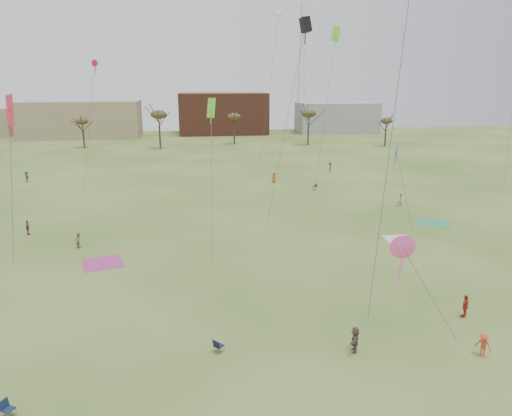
{
  "coord_description": "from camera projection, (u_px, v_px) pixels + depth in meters",
  "views": [
    {
      "loc": [
        -5.09,
        -24.26,
        15.4
      ],
      "look_at": [
        0.0,
        12.0,
        5.5
      ],
      "focal_mm": 33.01,
      "sensor_mm": 36.0,
      "label": 1
    }
  ],
  "objects": [
    {
      "name": "ground",
      "position": [
        284.0,
        350.0,
        27.9
      ],
      "size": [
        260.0,
        260.0,
        0.0
      ],
      "primitive_type": "plane",
      "color": "#355A1C",
      "rests_on": "ground"
    },
    {
      "name": "spectator_fore_a",
      "position": [
        465.0,
        306.0,
        31.56
      ],
      "size": [
        0.97,
        0.92,
        1.61
      ],
      "primitive_type": "imported",
      "rotation": [
        0.0,
        0.0,
        3.86
      ],
      "color": "#9E2C1B",
      "rests_on": "ground"
    },
    {
      "name": "spectator_fore_b",
      "position": [
        79.0,
        240.0,
        44.82
      ],
      "size": [
        0.76,
        0.86,
        1.49
      ],
      "primitive_type": "imported",
      "rotation": [
        0.0,
        0.0,
        1.26
      ],
      "color": "#927B5D",
      "rests_on": "ground"
    },
    {
      "name": "spectator_fore_c",
      "position": [
        355.0,
        339.0,
        27.52
      ],
      "size": [
        1.0,
        1.53,
        1.58
      ],
      "primitive_type": "imported",
      "rotation": [
        0.0,
        0.0,
        4.32
      ],
      "color": "brown",
      "rests_on": "ground"
    },
    {
      "name": "flyer_mid_b",
      "position": [
        483.0,
        345.0,
        27.06
      ],
      "size": [
        1.0,
        1.05,
        1.43
      ],
      "primitive_type": "imported",
      "rotation": [
        0.0,
        0.0,
        5.41
      ],
      "color": "#BA4422",
      "rests_on": "ground"
    },
    {
      "name": "spectator_mid_d",
      "position": [
        28.0,
        228.0,
        48.54
      ],
      "size": [
        0.41,
        0.92,
        1.54
      ],
      "primitive_type": "imported",
      "rotation": [
        0.0,
        0.0,
        1.61
      ],
      "color": "#903C79",
      "rests_on": "ground"
    },
    {
      "name": "spectator_mid_e",
      "position": [
        401.0,
        200.0,
        59.57
      ],
      "size": [
        0.99,
        0.86,
        1.74
      ],
      "primitive_type": "imported",
      "rotation": [
        0.0,
        0.0,
        6.01
      ],
      "color": "silver",
      "rests_on": "ground"
    },
    {
      "name": "flyer_far_a",
      "position": [
        27.0,
        176.0,
        74.31
      ],
      "size": [
        1.06,
        1.6,
        1.65
      ],
      "primitive_type": "imported",
      "rotation": [
        0.0,
        0.0,
        1.98
      ],
      "color": "#277648",
      "rests_on": "ground"
    },
    {
      "name": "flyer_far_b",
      "position": [
        274.0,
        177.0,
        73.65
      ],
      "size": [
        0.96,
        0.89,
        1.64
      ],
      "primitive_type": "imported",
      "rotation": [
        0.0,
        0.0,
        0.62
      ],
      "color": "#B5541F",
      "rests_on": "ground"
    },
    {
      "name": "flyer_far_c",
      "position": [
        330.0,
        167.0,
        81.66
      ],
      "size": [
        1.13,
        1.36,
        1.83
      ],
      "primitive_type": "imported",
      "rotation": [
        0.0,
        0.0,
        4.25
      ],
      "color": "navy",
      "rests_on": "ground"
    },
    {
      "name": "blanket_cream",
      "position": [
        398.0,
        239.0,
        47.37
      ],
      "size": [
        2.73,
        2.73,
        0.03
      ],
      "primitive_type": "cube",
      "rotation": [
        0.0,
        0.0,
        3.09
      ],
      "color": "silver",
      "rests_on": "ground"
    },
    {
      "name": "blanket_plum",
      "position": [
        103.0,
        263.0,
        41.16
      ],
      "size": [
        4.06,
        4.06,
        0.03
      ],
      "primitive_type": "cube",
      "rotation": [
        0.0,
        0.0,
        0.29
      ],
      "color": "#A73376",
      "rests_on": "ground"
    },
    {
      "name": "blanket_olive",
      "position": [
        434.0,
        223.0,
        52.79
      ],
      "size": [
        4.52,
        4.52,
        0.03
      ],
      "primitive_type": "cube",
      "rotation": [
        0.0,
        0.0,
        1.02
      ],
      "color": "#328B60",
      "rests_on": "ground"
    },
    {
      "name": "camp_chair_left",
      "position": [
        8.0,
        412.0,
        22.24
      ],
      "size": [
        0.72,
        0.7,
        0.87
      ],
      "rotation": [
        0.0,
        0.0,
        1.05
      ],
      "color": "#142039",
      "rests_on": "ground"
    },
    {
      "name": "camp_chair_center",
      "position": [
        219.0,
        348.0,
        27.56
      ],
      "size": [
        0.74,
        0.74,
        0.87
      ],
      "rotation": [
        0.0,
        0.0,
        2.32
      ],
      "color": "#151639",
      "rests_on": "ground"
    },
    {
      "name": "camp_chair_right",
      "position": [
        314.0,
        188.0,
        68.9
      ],
      "size": [
        0.64,
        0.61,
        0.87
      ],
      "rotation": [
        0.0,
        0.0,
        4.94
      ],
      "color": "#131334",
      "rests_on": "ground"
    },
    {
      "name": "kites_aloft",
      "position": [
        284.0,
        53.0,
        50.56
      ],
      "size": [
        69.99,
        63.28,
        25.93
      ],
      "color": "red",
      "rests_on": "ground"
    },
    {
      "name": "tree_line",
      "position": [
        200.0,
        121.0,
        101.3
      ],
      "size": [
        117.44,
        49.32,
        8.91
      ],
      "color": "#3A2B1E",
      "rests_on": "ground"
    },
    {
      "name": "building_tan",
      "position": [
        82.0,
        119.0,
        131.83
      ],
      "size": [
        32.0,
        14.0,
        10.0
      ],
      "primitive_type": "cube",
      "color": "#937F60",
      "rests_on": "ground"
    },
    {
      "name": "building_brick",
      "position": [
        223.0,
        113.0,
        141.71
      ],
      "size": [
        26.0,
        16.0,
        12.0
      ],
      "primitive_type": "cube",
      "color": "brown",
      "rests_on": "ground"
    },
    {
      "name": "building_grey",
      "position": [
        337.0,
        118.0,
        144.89
      ],
      "size": [
        24.0,
        12.0,
        9.0
      ],
      "primitive_type": "cube",
      "color": "gray",
      "rests_on": "ground"
    },
    {
      "name": "radio_tower",
      "position": [
        301.0,
        68.0,
        146.4
      ],
      "size": [
        1.51,
        1.72,
        41.0
      ],
      "color": "#9EA3A8",
      "rests_on": "ground"
    }
  ]
}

